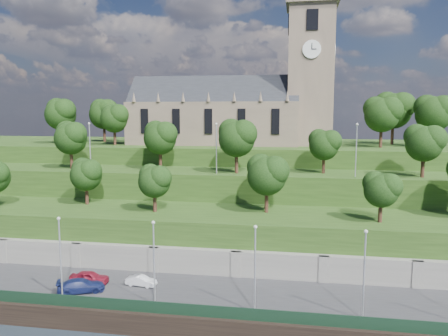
% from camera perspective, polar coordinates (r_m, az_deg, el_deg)
% --- Properties ---
extents(promenade, '(160.00, 12.00, 2.00)m').
position_cam_1_polar(promenade, '(49.18, -5.33, -16.84)').
color(promenade, '#2D2D30').
rests_on(promenade, ground).
extents(quay_wall, '(160.00, 0.50, 2.20)m').
position_cam_1_polar(quay_wall, '(43.89, -7.45, -19.85)').
color(quay_wall, black).
rests_on(quay_wall, ground).
extents(fence, '(160.00, 0.10, 1.20)m').
position_cam_1_polar(fence, '(43.79, -7.23, -17.73)').
color(fence, '#15301E').
rests_on(fence, promenade).
extents(retaining_wall, '(160.00, 2.10, 5.00)m').
position_cam_1_polar(retaining_wall, '(53.98, -3.71, -12.86)').
color(retaining_wall, slate).
rests_on(retaining_wall, ground).
extents(embankment_lower, '(160.00, 12.00, 8.00)m').
position_cam_1_polar(embankment_lower, '(59.10, -2.38, -9.53)').
color(embankment_lower, '#234015').
rests_on(embankment_lower, ground).
extents(embankment_upper, '(160.00, 10.00, 12.00)m').
position_cam_1_polar(embankment_upper, '(69.05, -0.53, -5.34)').
color(embankment_upper, '#234015').
rests_on(embankment_upper, ground).
extents(hilltop, '(160.00, 32.00, 15.00)m').
position_cam_1_polar(hilltop, '(89.18, 1.79, -1.49)').
color(hilltop, '#234015').
rests_on(hilltop, ground).
extents(church, '(38.60, 12.35, 27.60)m').
position_cam_1_polar(church, '(84.08, 2.00, 8.25)').
color(church, brown).
rests_on(church, hilltop).
extents(trees_lower, '(67.95, 8.89, 7.94)m').
position_cam_1_polar(trees_lower, '(56.76, 2.37, -1.08)').
color(trees_lower, '#341D14').
rests_on(trees_lower, embankment_lower).
extents(trees_upper, '(59.12, 8.35, 8.17)m').
position_cam_1_polar(trees_upper, '(66.44, 0.34, 3.94)').
color(trees_upper, '#341D14').
rests_on(trees_upper, embankment_upper).
extents(trees_hilltop, '(75.73, 15.96, 10.03)m').
position_cam_1_polar(trees_hilltop, '(82.61, 4.90, 7.32)').
color(trees_hilltop, '#341D14').
rests_on(trees_hilltop, hilltop).
extents(lamp_posts_promenade, '(60.36, 0.36, 8.57)m').
position_cam_1_polar(lamp_posts_promenade, '(44.44, -9.13, -11.41)').
color(lamp_posts_promenade, '#B2B2B7').
rests_on(lamp_posts_promenade, promenade).
extents(lamp_posts_upper, '(40.36, 0.36, 7.58)m').
position_cam_1_polar(lamp_posts_upper, '(64.60, -1.00, 3.11)').
color(lamp_posts_upper, '#B2B2B7').
rests_on(lamp_posts_upper, embankment_upper).
extents(car_left, '(4.48, 2.23, 1.47)m').
position_cam_1_polar(car_left, '(52.47, -17.18, -13.52)').
color(car_left, maroon).
rests_on(car_left, promenade).
extents(car_middle, '(3.52, 1.55, 1.12)m').
position_cam_1_polar(car_middle, '(50.71, -10.77, -14.26)').
color(car_middle, silver).
rests_on(car_middle, promenade).
extents(car_right, '(5.27, 3.75, 1.42)m').
position_cam_1_polar(car_right, '(50.57, -18.16, -14.39)').
color(car_right, navy).
rests_on(car_right, promenade).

